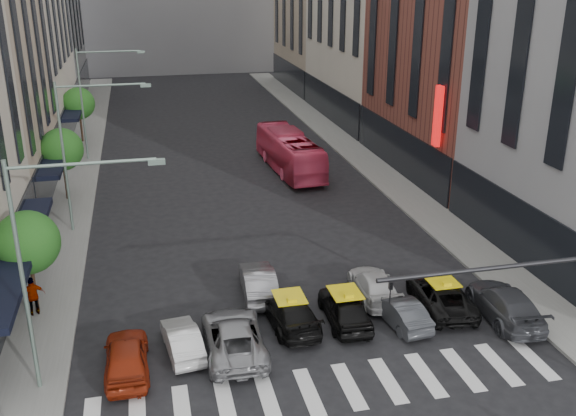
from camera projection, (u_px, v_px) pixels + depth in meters
ground at (346, 413)px, 23.28m from camera, size 160.00×160.00×0.00m
sidewalk_left at (77, 182)px, 48.15m from camera, size 3.00×96.00×0.15m
sidewalk_right at (367, 162)px, 53.04m from camera, size 3.00×96.00×0.15m
tree_near at (27, 243)px, 28.60m from camera, size 2.88×2.88×4.95m
tree_mid at (62, 150)px, 43.18m from camera, size 2.88×2.88×4.95m
tree_far at (79, 103)px, 57.77m from camera, size 2.88×2.88×4.95m
streetlamp_near at (46, 246)px, 22.71m from camera, size 5.38×0.25×9.00m
streetlamp_mid at (79, 137)px, 37.29m from camera, size 5.38×0.25×9.00m
streetlamp_far at (93, 89)px, 51.88m from camera, size 5.38×0.25×9.00m
traffic_signal at (569, 293)px, 22.42m from camera, size 10.10×0.20×6.00m
liberty_sign at (438, 116)px, 42.07m from camera, size 0.30×0.70×4.00m
car_red at (126, 356)px, 25.37m from camera, size 1.74×4.30×1.47m
car_white_front at (182, 339)px, 26.73m from camera, size 1.75×3.87×1.23m
car_silver at (234, 336)px, 26.76m from camera, size 2.54×5.30×1.46m
taxi_left at (289, 311)px, 28.80m from camera, size 2.29×4.93×1.39m
taxi_center at (345, 307)px, 29.01m from camera, size 1.91×4.40×1.48m
car_grey_mid at (400, 311)px, 28.93m from camera, size 1.78×3.95×1.26m
taxi_right at (440, 295)px, 30.23m from camera, size 2.91×5.26×1.40m
car_grey_curb at (505, 303)px, 29.33m from camera, size 2.53×5.32×1.50m
car_row2_left at (258, 282)px, 31.36m from camera, size 1.80×4.55×1.47m
car_row2_right at (374, 285)px, 31.21m from camera, size 2.24×4.69×1.32m
bus at (289, 152)px, 50.40m from camera, size 3.31×11.25×3.09m
pedestrian_far at (33, 296)px, 29.30m from camera, size 1.19×0.80×1.87m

